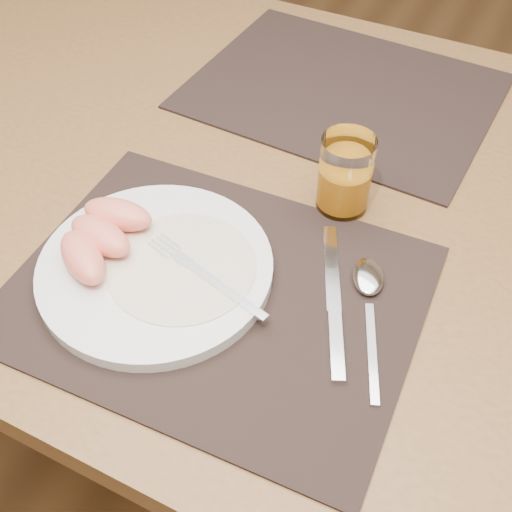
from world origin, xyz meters
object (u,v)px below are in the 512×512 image
object	(u,v)px
table	(289,222)
fork	(197,270)
placemat_far	(342,91)
juice_glass	(345,177)
placemat_near	(216,292)
knife	(334,310)
spoon	(369,287)
plate	(156,268)

from	to	relation	value
table	fork	world-z (taller)	fork
placemat_far	juice_glass	xyz separation A→B (m)	(0.09, -0.24, 0.05)
table	placemat_far	distance (m)	0.24
placemat_near	knife	xyz separation A→B (m)	(0.13, 0.03, 0.00)
placemat_near	knife	size ratio (longest dim) A/B	2.18
placemat_near	placemat_far	size ratio (longest dim) A/B	1.00
placemat_far	placemat_near	bearing A→B (deg)	-87.61
placemat_near	spoon	bearing A→B (deg)	26.98
placemat_far	plate	distance (m)	0.45
placemat_far	knife	distance (m)	0.43
plate	fork	world-z (taller)	fork
spoon	juice_glass	bearing A→B (deg)	123.40
placemat_near	spoon	size ratio (longest dim) A/B	2.43
juice_glass	spoon	bearing A→B (deg)	-56.60
plate	fork	xyz separation A→B (m)	(0.05, 0.01, 0.01)
plate	knife	bearing A→B (deg)	10.63
knife	juice_glass	bearing A→B (deg)	108.74
table	juice_glass	world-z (taller)	juice_glass
fork	juice_glass	size ratio (longest dim) A/B	1.72
placemat_near	fork	size ratio (longest dim) A/B	2.61
fork	spoon	xyz separation A→B (m)	(0.18, 0.07, -0.01)
plate	fork	bearing A→B (deg)	13.93
fork	table	bearing A→B (deg)	84.41
spoon	knife	bearing A→B (deg)	-116.43
spoon	juice_glass	world-z (taller)	juice_glass
placemat_near	knife	world-z (taller)	knife
table	placemat_far	world-z (taller)	placemat_far
fork	spoon	size ratio (longest dim) A/B	0.93
table	knife	bearing A→B (deg)	-54.20
placemat_near	juice_glass	bearing A→B (deg)	69.52
table	knife	size ratio (longest dim) A/B	6.78
knife	juice_glass	distance (m)	0.18
fork	knife	world-z (taller)	fork
table	spoon	distance (m)	0.23
fork	knife	distance (m)	0.16
placemat_near	fork	xyz separation A→B (m)	(-0.03, 0.01, 0.02)
fork	spoon	bearing A→B (deg)	21.97
table	juice_glass	size ratio (longest dim) A/B	13.95
placemat_far	spoon	distance (m)	0.40
table	spoon	xyz separation A→B (m)	(0.16, -0.14, 0.09)
table	spoon	world-z (taller)	spoon
placemat_far	knife	size ratio (longest dim) A/B	2.18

